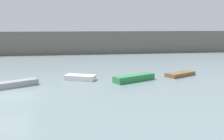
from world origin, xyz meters
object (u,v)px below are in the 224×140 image
rowboat_green (134,78)px  rowboat_brown (180,74)px  rowboat_white (80,77)px  rowboat_grey (14,84)px

rowboat_green → rowboat_brown: 5.14m
rowboat_white → rowboat_green: rowboat_green is taller
rowboat_grey → rowboat_brown: (14.77, 2.16, -0.06)m
rowboat_white → rowboat_brown: rowboat_white is taller
rowboat_white → rowboat_green: (4.62, -1.24, 0.06)m
rowboat_grey → rowboat_white: rowboat_grey is taller
rowboat_brown → rowboat_white: bearing=153.4°
rowboat_green → rowboat_brown: rowboat_green is taller
rowboat_white → rowboat_brown: 9.54m
rowboat_green → rowboat_brown: bearing=-9.0°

